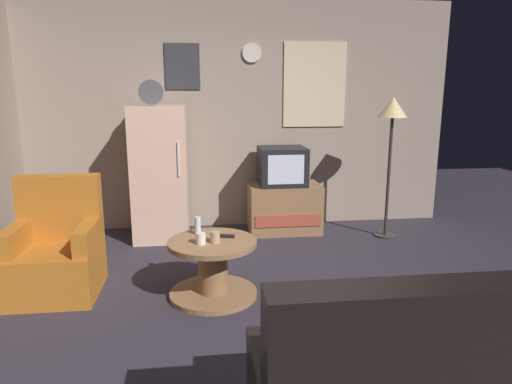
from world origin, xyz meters
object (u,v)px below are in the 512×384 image
mug_ceramic_white (201,238)px  mug_ceramic_tan (215,237)px  tv_stand (284,208)px  crt_tv (282,166)px  coffee_table (213,268)px  standing_lamp (392,118)px  fridge (160,173)px  remote_control (225,236)px  wine_glass (198,226)px  couch (435,382)px  armchair (57,253)px

mug_ceramic_white → mug_ceramic_tan: size_ratio=1.00×
tv_stand → crt_tv: bearing=-178.2°
coffee_table → tv_stand: bearing=62.0°
crt_tv → standing_lamp: size_ratio=0.34×
fridge → mug_ceramic_tan: 1.77m
tv_stand → remote_control: size_ratio=5.60×
wine_glass → remote_control: 0.26m
standing_lamp → wine_glass: standing_lamp is taller
remote_control → couch: size_ratio=0.09×
coffee_table → mug_ceramic_tan: (0.02, -0.05, 0.28)m
armchair → mug_ceramic_white: bearing=-15.1°
crt_tv → armchair: 2.63m
coffee_table → wine_glass: 0.38m
coffee_table → wine_glass: (-0.11, 0.18, 0.31)m
standing_lamp → remote_control: 2.47m
mug_ceramic_white → armchair: armchair is taller
armchair → coffee_table: bearing=-11.1°
standing_lamp → tv_stand: bearing=163.2°
armchair → fridge: bearing=61.0°
remote_control → armchair: armchair is taller
fridge → tv_stand: size_ratio=2.11×
crt_tv → armchair: (-2.16, -1.44, -0.46)m
fridge → couch: fridge is taller
mug_ceramic_white → wine_glass: bearing=95.3°
standing_lamp → mug_ceramic_white: 2.69m
mug_ceramic_white → remote_control: mug_ceramic_white is taller
mug_ceramic_white → remote_control: size_ratio=0.60×
remote_control → standing_lamp: bearing=47.9°
remote_control → wine_glass: bearing=168.2°
wine_glass → couch: size_ratio=0.09×
crt_tv → couch: 3.47m
standing_lamp → armchair: size_ratio=1.66×
remote_control → couch: couch is taller
standing_lamp → remote_control: standing_lamp is taller
fridge → standing_lamp: size_ratio=1.11×
tv_stand → armchair: (-2.19, -1.44, 0.05)m
mug_ceramic_white → fridge: bearing=104.6°
tv_stand → standing_lamp: bearing=-16.8°
fridge → mug_ceramic_tan: fridge is taller
mug_ceramic_white → couch: (1.09, -1.66, -0.21)m
wine_glass → mug_ceramic_white: bearing=-84.7°
standing_lamp → remote_control: (-1.92, -1.28, -0.87)m
fridge → crt_tv: (1.40, 0.08, 0.04)m
tv_stand → mug_ceramic_white: tv_stand is taller
crt_tv → coffee_table: (-0.87, -1.69, -0.55)m
remote_control → armchair: size_ratio=0.16×
fridge → standing_lamp: bearing=-5.9°
tv_stand → mug_ceramic_white: size_ratio=9.33×
crt_tv → remote_control: bearing=-115.1°
standing_lamp → mug_ceramic_white: size_ratio=17.67×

